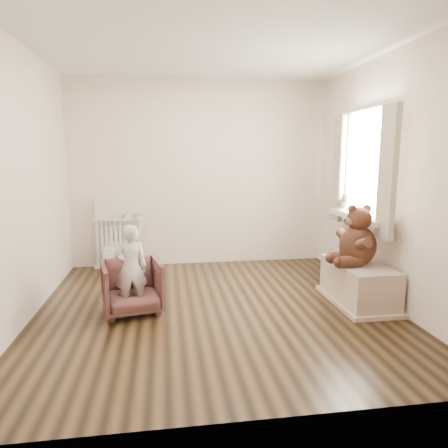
{
  "coord_description": "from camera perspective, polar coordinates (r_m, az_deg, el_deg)",
  "views": [
    {
      "loc": [
        -0.49,
        -3.89,
        1.55
      ],
      "look_at": [
        0.15,
        0.45,
        0.8
      ],
      "focal_mm": 32.0,
      "sensor_mm": 36.0,
      "label": 1
    }
  ],
  "objects": [
    {
      "name": "curtain_left",
      "position": [
        4.21,
        22.36,
        6.81
      ],
      "size": [
        0.06,
        0.26,
        1.3
      ],
      "primitive_type": "cube",
      "color": "#C1B593",
      "rests_on": "right_wall"
    },
    {
      "name": "teddy_bear",
      "position": [
        4.36,
        18.59,
        -2.44
      ],
      "size": [
        0.52,
        0.42,
        0.62
      ],
      "primitive_type": null,
      "rotation": [
        0.0,
        0.0,
        0.06
      ],
      "color": "#33190F",
      "rests_on": "toy_bench"
    },
    {
      "name": "curtain_right",
      "position": [
        5.22,
        15.96,
        7.57
      ],
      "size": [
        0.06,
        0.26,
        1.3
      ],
      "primitive_type": "cube",
      "color": "#C1B593",
      "rests_on": "right_wall"
    },
    {
      "name": "armchair",
      "position": [
        4.12,
        -13.0,
        -8.75
      ],
      "size": [
        0.67,
        0.68,
        0.52
      ],
      "primitive_type": "imported",
      "rotation": [
        0.0,
        0.0,
        0.22
      ],
      "color": "#552F2B",
      "rests_on": "floor"
    },
    {
      "name": "right_wall",
      "position": [
        4.52,
        22.19,
        5.82
      ],
      "size": [
        0.02,
        3.6,
        2.6
      ],
      "primitive_type": "cube",
      "color": "white",
      "rests_on": "ground"
    },
    {
      "name": "window_sill",
      "position": [
        4.76,
        18.69,
        0.98
      ],
      "size": [
        0.22,
        1.1,
        0.06
      ],
      "primitive_type": "cube",
      "color": "silver",
      "rests_on": "right_wall"
    },
    {
      "name": "ceiling",
      "position": [
        4.06,
        -1.28,
        24.71
      ],
      "size": [
        3.6,
        3.6,
        0.01
      ],
      "primitive_type": "cube",
      "color": "white",
      "rests_on": "ground"
    },
    {
      "name": "radiator",
      "position": [
        5.73,
        -14.86,
        -2.32
      ],
      "size": [
        0.66,
        0.13,
        0.7
      ],
      "primitive_type": "cube",
      "color": "silver",
      "rests_on": "floor"
    },
    {
      "name": "paper_doll",
      "position": [
        5.67,
        -16.98,
        2.35
      ],
      "size": [
        0.2,
        0.02,
        0.33
      ],
      "primitive_type": "cube",
      "color": "beige",
      "rests_on": "radiator"
    },
    {
      "name": "child",
      "position": [
        4.02,
        -13.16,
        -6.28
      ],
      "size": [
        0.36,
        0.28,
        0.88
      ],
      "primitive_type": "imported",
      "rotation": [
        0.0,
        0.0,
        3.36
      ],
      "color": "silver",
      "rests_on": "armchair"
    },
    {
      "name": "back_wall",
      "position": [
        5.71,
        -3.5,
        7.17
      ],
      "size": [
        3.6,
        0.02,
        2.6
      ],
      "primitive_type": "cube",
      "color": "white",
      "rests_on": "ground"
    },
    {
      "name": "toy_bench",
      "position": [
        4.52,
        18.66,
        -8.2
      ],
      "size": [
        0.49,
        0.92,
        0.43
      ],
      "primitive_type": "cube",
      "color": "#C7B299",
      "rests_on": "floor"
    },
    {
      "name": "left_wall",
      "position": [
        4.11,
        -27.08,
        5.17
      ],
      "size": [
        0.02,
        3.6,
        2.6
      ],
      "primitive_type": "cube",
      "color": "white",
      "rests_on": "ground"
    },
    {
      "name": "tin_a",
      "position": [
        5.65,
        -13.85,
        1.09
      ],
      "size": [
        0.1,
        0.1,
        0.06
      ],
      "primitive_type": "cylinder",
      "color": "#A59E8C",
      "rests_on": "radiator"
    },
    {
      "name": "toy_vanity",
      "position": [
        5.72,
        -14.91,
        -3.51
      ],
      "size": [
        0.37,
        0.26,
        0.58
      ],
      "primitive_type": "cube",
      "color": "silver",
      "rests_on": "floor"
    },
    {
      "name": "front_wall",
      "position": [
        2.16,
        4.8,
        3.08
      ],
      "size": [
        3.6,
        0.02,
        2.6
      ],
      "primitive_type": "cube",
      "color": "white",
      "rests_on": "ground"
    },
    {
      "name": "tin_b",
      "position": [
        5.64,
        -12.38,
        1.1
      ],
      "size": [
        0.1,
        0.1,
        0.06
      ],
      "primitive_type": "cylinder",
      "color": "#A59E8C",
      "rests_on": "radiator"
    },
    {
      "name": "plush_cat",
      "position": [
        5.1,
        16.64,
        3.1
      ],
      "size": [
        0.19,
        0.27,
        0.21
      ],
      "primitive_type": null,
      "rotation": [
        0.0,
        0.0,
        0.19
      ],
      "color": "#6A615B",
      "rests_on": "window_sill"
    },
    {
      "name": "floor",
      "position": [
        4.21,
        -1.15,
        -11.88
      ],
      "size": [
        3.6,
        3.6,
        0.01
      ],
      "primitive_type": "cube",
      "color": "black",
      "rests_on": "ground"
    },
    {
      "name": "window",
      "position": [
        4.76,
        20.05,
        7.92
      ],
      "size": [
        0.03,
        0.9,
        1.1
      ],
      "primitive_type": "cube",
      "color": "white",
      "rests_on": "right_wall"
    }
  ]
}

